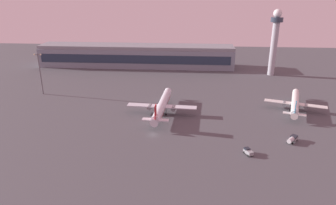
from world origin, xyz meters
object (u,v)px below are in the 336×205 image
Objects in this scene: airplane_mid_apron at (162,106)px; cargo_loader at (248,152)px; airplane_terminal_side at (295,103)px; fuel_truck at (292,139)px; apron_light_east at (40,71)px; control_tower at (275,38)px.

airplane_mid_apron is 9.53× the size of cargo_loader.
airplane_terminal_side reaches higher than fuel_truck.
cargo_loader is at bearing -110.72° from fuel_truck.
fuel_truck is at bearing -21.33° from apron_light_east.
airplane_terminal_side is 55.71m from cargo_loader.
control_tower reaches higher than airplane_terminal_side.
control_tower is 1.20× the size of airplane_terminal_side.
airplane_terminal_side is at bearing -92.84° from control_tower.
airplane_terminal_side is 5.97× the size of fuel_truck.
cargo_loader is 0.73× the size of fuel_truck.
cargo_loader is at bearing -29.55° from apron_light_east.
airplane_terminal_side is 138.56m from apron_light_east.
apron_light_east is at bearing -162.71° from fuel_truck.
airplane_mid_apron reaches higher than cargo_loader.
apron_light_east is (-126.35, 49.35, 12.30)m from fuel_truck.
airplane_mid_apron is 66.81m from airplane_terminal_side.
airplane_terminal_side is (-3.33, -66.96, -21.84)m from control_tower.
control_tower reaches higher than fuel_truck.
airplane_terminal_side is at bearing 33.61° from cargo_loader.
airplane_terminal_side is at bearing -5.85° from apron_light_east.
airplane_mid_apron is 75.87m from apron_light_east.
control_tower is at bearing 50.15° from cargo_loader.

